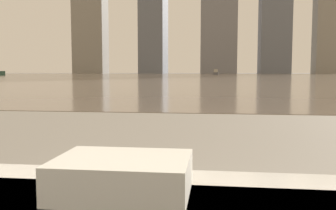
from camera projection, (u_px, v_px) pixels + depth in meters
towel_stack at (123, 176)px, 0.80m from camera, size 0.29×0.21×0.08m
harbor_water at (215, 76)px, 61.20m from camera, size 180.00×110.00×0.01m
harbor_boat_3 at (216, 73)px, 75.89m from camera, size 1.12×3.06×1.14m
skyline_tower_0 at (90, 17)px, 119.91m from camera, size 9.97×7.45×36.11m
skyline_tower_2 at (219, 28)px, 115.14m from camera, size 11.03×6.38×27.84m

